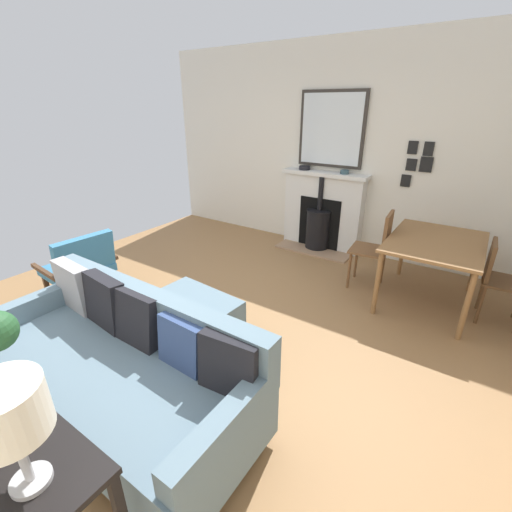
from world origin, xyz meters
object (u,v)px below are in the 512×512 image
table_lamp_far_end (5,414)px  dining_chair_by_back_wall (498,275)px  fireplace (321,215)px  dining_chair_near_fireplace (377,245)px  mantel_bowl_near (305,168)px  mantel_bowl_far (345,172)px  dining_table (435,248)px  sofa (120,366)px  ottoman (192,316)px  armchair_accent (80,265)px

table_lamp_far_end → dining_chair_by_back_wall: table_lamp_far_end is taller
fireplace → dining_chair_near_fireplace: fireplace is taller
mantel_bowl_near → mantel_bowl_far: same height
mantel_bowl_near → table_lamp_far_end: size_ratio=0.37×
table_lamp_far_end → dining_table: size_ratio=0.37×
dining_table → fireplace: bearing=-117.0°
mantel_bowl_far → fireplace: bearing=-86.1°
sofa → ottoman: size_ratio=2.52×
mantel_bowl_near → ottoman: size_ratio=0.20×
fireplace → dining_table: 1.83m
fireplace → dining_chair_by_back_wall: bearing=69.4°
mantel_bowl_far → sofa: (3.60, -0.14, -0.79)m
ottoman → table_lamp_far_end: bearing=26.5°
dining_chair_near_fireplace → fireplace: bearing=-128.0°
fireplace → armchair_accent: size_ratio=1.55×
mantel_bowl_far → dining_chair_near_fireplace: bearing=42.5°
mantel_bowl_far → sofa: bearing=-2.3°
mantel_bowl_far → table_lamp_far_end: bearing=6.9°
sofa → dining_chair_near_fireplace: bearing=161.7°
mantel_bowl_near → mantel_bowl_far: size_ratio=1.39×
fireplace → mantel_bowl_far: (-0.02, 0.28, 0.66)m
sofa → dining_chair_by_back_wall: 3.45m
mantel_bowl_far → armchair_accent: mantel_bowl_far is taller
armchair_accent → mantel_bowl_near: bearing=159.1°
sofa → dining_chair_by_back_wall: bearing=143.0°
dining_chair_near_fireplace → dining_chair_by_back_wall: dining_chair_near_fireplace is taller
mantel_bowl_near → sofa: (3.60, 0.46, -0.79)m
table_lamp_far_end → dining_chair_by_back_wall: 3.86m
ottoman → table_lamp_far_end: table_lamp_far_end is taller
mantel_bowl_far → sofa: 3.69m
mantel_bowl_near → table_lamp_far_end: 4.54m
mantel_bowl_near → table_lamp_far_end: same height
ottoman → fireplace: bearing=179.9°
fireplace → ottoman: 2.76m
table_lamp_far_end → dining_chair_by_back_wall: (-3.55, 1.40, -0.59)m
table_lamp_far_end → dining_table: bearing=167.0°
armchair_accent → dining_table: armchair_accent is taller
mantel_bowl_far → dining_chair_near_fireplace: size_ratio=0.13×
sofa → dining_chair_near_fireplace: (-2.76, 0.92, 0.18)m
fireplace → sofa: bearing=2.2°
mantel_bowl_far → table_lamp_far_end: (4.40, 0.53, -0.09)m
fireplace → mantel_bowl_far: 0.72m
ottoman → sofa: bearing=9.5°
sofa → armchair_accent: (-0.68, -1.58, 0.08)m
table_lamp_far_end → dining_chair_near_fireplace: bearing=176.1°
sofa → dining_chair_near_fireplace: 2.92m
mantel_bowl_near → dining_chair_near_fireplace: mantel_bowl_near is taller
dining_table → dining_chair_by_back_wall: size_ratio=1.47×
dining_chair_by_back_wall → mantel_bowl_near: bearing=-108.5°
dining_chair_by_back_wall → sofa: bearing=-37.0°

